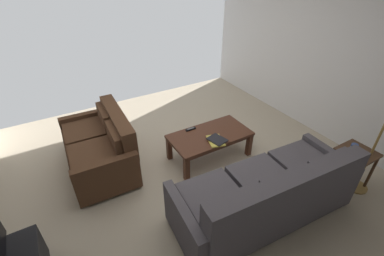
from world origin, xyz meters
TOP-DOWN VIEW (x-y plane):
  - ground_plane at (0.00, 0.00)m, footprint 4.97×5.36m
  - wall_left at (-2.48, 0.00)m, footprint 0.12×5.36m
  - sofa_main at (-0.34, 1.11)m, footprint 2.14×0.98m
  - loveseat_near at (1.02, -0.74)m, footprint 0.86×1.43m
  - coffee_table at (-0.41, -0.16)m, footprint 1.18×0.62m
  - end_table at (-1.66, 1.26)m, footprint 0.40×0.40m
  - coffee_mug at (-1.61, 1.22)m, footprint 0.10×0.08m
  - book_stack at (-0.39, 0.03)m, footprint 0.28×0.33m
  - tv_remote at (-0.23, -0.41)m, footprint 0.16×0.04m

SIDE VIEW (x-z plane):
  - ground_plane at x=0.00m, z-range -0.01..0.00m
  - coffee_table at x=-0.41m, z-range 0.14..0.56m
  - loveseat_near at x=1.02m, z-range -0.06..0.78m
  - sofa_main at x=-0.34m, z-range -0.06..0.82m
  - tv_remote at x=-0.23m, z-range 0.41..0.44m
  - book_stack at x=-0.39m, z-range 0.41..0.45m
  - end_table at x=-1.66m, z-range 0.16..0.73m
  - coffee_mug at x=-1.61m, z-range 0.56..0.66m
  - wall_left at x=-2.48m, z-range 0.00..2.76m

